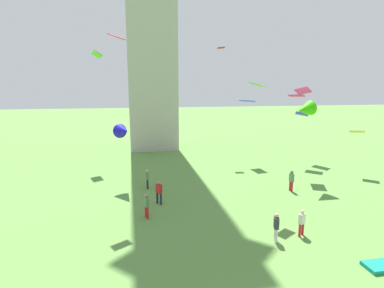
{
  "coord_description": "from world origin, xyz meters",
  "views": [
    {
      "loc": [
        -6.52,
        -5.97,
        8.98
      ],
      "look_at": [
        -2.6,
        15.42,
        4.78
      ],
      "focal_mm": 28.5,
      "sensor_mm": 36.0,
      "label": 1
    }
  ],
  "objects_px": {
    "person_3": "(159,191)",
    "kite_flying_4": "(302,114)",
    "person_4": "(147,204)",
    "kite_flying_1": "(258,85)",
    "kite_flying_3": "(116,37)",
    "person_1": "(147,178)",
    "kite_flying_6": "(303,91)",
    "kite_flying_9": "(247,101)",
    "person_0": "(302,221)",
    "kite_bundle_0": "(381,266)",
    "person_5": "(291,180)",
    "kite_flying_7": "(304,109)",
    "kite_flying_5": "(221,48)",
    "kite_flying_2": "(97,54)",
    "kite_flying_0": "(297,96)",
    "kite_flying_10": "(357,132)",
    "person_2": "(276,226)",
    "kite_flying_8": "(123,131)"
  },
  "relations": [
    {
      "from": "kite_flying_6",
      "to": "kite_flying_0",
      "type": "bearing_deg",
      "value": 107.52
    },
    {
      "from": "person_3",
      "to": "kite_flying_8",
      "type": "relative_size",
      "value": 0.81
    },
    {
      "from": "kite_flying_1",
      "to": "kite_flying_4",
      "type": "xyz_separation_m",
      "value": [
        7.09,
        5.98,
        -2.74
      ]
    },
    {
      "from": "kite_flying_7",
      "to": "person_4",
      "type": "bearing_deg",
      "value": -96.8
    },
    {
      "from": "kite_flying_2",
      "to": "kite_flying_3",
      "type": "relative_size",
      "value": 1.29
    },
    {
      "from": "kite_flying_3",
      "to": "kite_flying_4",
      "type": "distance_m",
      "value": 18.43
    },
    {
      "from": "person_3",
      "to": "kite_flying_9",
      "type": "bearing_deg",
      "value": 96.97
    },
    {
      "from": "person_4",
      "to": "kite_flying_0",
      "type": "height_order",
      "value": "kite_flying_0"
    },
    {
      "from": "kite_flying_6",
      "to": "kite_bundle_0",
      "type": "height_order",
      "value": "kite_flying_6"
    },
    {
      "from": "kite_flying_3",
      "to": "person_3",
      "type": "bearing_deg",
      "value": 129.87
    },
    {
      "from": "person_1",
      "to": "person_4",
      "type": "bearing_deg",
      "value": 175.32
    },
    {
      "from": "person_3",
      "to": "kite_flying_4",
      "type": "xyz_separation_m",
      "value": [
        14.27,
        4.8,
        5.21
      ]
    },
    {
      "from": "person_0",
      "to": "kite_flying_8",
      "type": "xyz_separation_m",
      "value": [
        -10.73,
        11.08,
        4.16
      ]
    },
    {
      "from": "person_3",
      "to": "kite_flying_5",
      "type": "height_order",
      "value": "kite_flying_5"
    },
    {
      "from": "person_2",
      "to": "person_3",
      "type": "relative_size",
      "value": 0.96
    },
    {
      "from": "person_0",
      "to": "kite_bundle_0",
      "type": "bearing_deg",
      "value": 87.02
    },
    {
      "from": "kite_flying_7",
      "to": "kite_flying_8",
      "type": "height_order",
      "value": "kite_flying_7"
    },
    {
      "from": "person_3",
      "to": "kite_flying_5",
      "type": "xyz_separation_m",
      "value": [
        8.79,
        14.55,
        12.36
      ]
    },
    {
      "from": "person_4",
      "to": "kite_flying_9",
      "type": "xyz_separation_m",
      "value": [
        12.1,
        13.68,
        6.2
      ]
    },
    {
      "from": "person_2",
      "to": "kite_flying_6",
      "type": "bearing_deg",
      "value": -14.72
    },
    {
      "from": "person_0",
      "to": "kite_flying_5",
      "type": "height_order",
      "value": "kite_flying_5"
    },
    {
      "from": "kite_flying_4",
      "to": "kite_flying_5",
      "type": "height_order",
      "value": "kite_flying_5"
    },
    {
      "from": "person_2",
      "to": "person_4",
      "type": "relative_size",
      "value": 0.99
    },
    {
      "from": "kite_flying_6",
      "to": "person_4",
      "type": "bearing_deg",
      "value": 98.4
    },
    {
      "from": "person_4",
      "to": "person_3",
      "type": "bearing_deg",
      "value": -39.38
    },
    {
      "from": "kite_flying_5",
      "to": "person_0",
      "type": "bearing_deg",
      "value": -88.17
    },
    {
      "from": "kite_flying_5",
      "to": "kite_flying_7",
      "type": "distance_m",
      "value": 14.33
    },
    {
      "from": "kite_flying_1",
      "to": "kite_bundle_0",
      "type": "distance_m",
      "value": 13.2
    },
    {
      "from": "kite_flying_8",
      "to": "kite_flying_9",
      "type": "bearing_deg",
      "value": 3.03
    },
    {
      "from": "kite_flying_0",
      "to": "kite_flying_6",
      "type": "bearing_deg",
      "value": 89.37
    },
    {
      "from": "person_1",
      "to": "kite_flying_9",
      "type": "height_order",
      "value": "kite_flying_9"
    },
    {
      "from": "person_4",
      "to": "kite_flying_6",
      "type": "height_order",
      "value": "kite_flying_6"
    },
    {
      "from": "person_2",
      "to": "kite_flying_3",
      "type": "relative_size",
      "value": 1.36
    },
    {
      "from": "kite_flying_10",
      "to": "kite_bundle_0",
      "type": "distance_m",
      "value": 18.39
    },
    {
      "from": "kite_flying_4",
      "to": "kite_flying_9",
      "type": "relative_size",
      "value": 1.13
    },
    {
      "from": "kite_flying_2",
      "to": "kite_flying_7",
      "type": "relative_size",
      "value": 0.7
    },
    {
      "from": "person_5",
      "to": "kite_flying_4",
      "type": "height_order",
      "value": "kite_flying_4"
    },
    {
      "from": "kite_flying_2",
      "to": "kite_flying_7",
      "type": "distance_m",
      "value": 22.84
    },
    {
      "from": "person_0",
      "to": "person_2",
      "type": "relative_size",
      "value": 0.94
    },
    {
      "from": "kite_flying_9",
      "to": "kite_flying_10",
      "type": "bearing_deg",
      "value": 46.56
    },
    {
      "from": "kite_flying_5",
      "to": "kite_flying_6",
      "type": "relative_size",
      "value": 0.49
    },
    {
      "from": "kite_flying_8",
      "to": "kite_flying_3",
      "type": "bearing_deg",
      "value": -114.79
    },
    {
      "from": "kite_bundle_0",
      "to": "person_3",
      "type": "bearing_deg",
      "value": 134.57
    },
    {
      "from": "kite_flying_1",
      "to": "kite_flying_0",
      "type": "bearing_deg",
      "value": -156.87
    },
    {
      "from": "kite_flying_5",
      "to": "kite_flying_8",
      "type": "relative_size",
      "value": 0.41
    },
    {
      "from": "kite_flying_5",
      "to": "kite_flying_9",
      "type": "height_order",
      "value": "kite_flying_5"
    },
    {
      "from": "kite_flying_7",
      "to": "kite_flying_9",
      "type": "bearing_deg",
      "value": 167.36
    },
    {
      "from": "person_1",
      "to": "kite_flying_6",
      "type": "xyz_separation_m",
      "value": [
        19.08,
        8.16,
        7.36
      ]
    },
    {
      "from": "kite_flying_4",
      "to": "kite_flying_6",
      "type": "relative_size",
      "value": 1.11
    },
    {
      "from": "kite_flying_0",
      "to": "kite_flying_5",
      "type": "relative_size",
      "value": 2.17
    }
  ]
}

